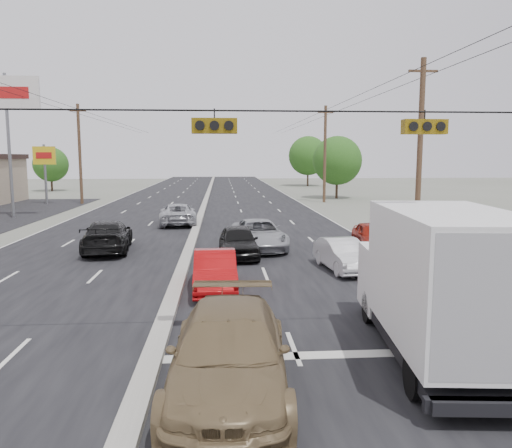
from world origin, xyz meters
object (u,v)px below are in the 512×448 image
object	(u,v)px
oncoming_near	(108,236)
black_suv	(503,319)
queue_car_c	(259,235)
utility_pole_right_c	(325,153)
oncoming_far	(178,214)
pole_sign_far	(45,160)
pole_sign_billboard	(6,102)
queue_car_a	(238,242)
tree_right_mid	(337,161)
red_sedan	(215,271)
queue_car_e	(372,236)
queue_car_b	(342,255)
utility_pole_left_c	(80,153)
box_truck	(438,282)
tan_sedan	(229,354)
queue_car_d	(425,260)
tree_left_far	(51,164)
utility_pole_right_b	(420,150)

from	to	relation	value
oncoming_near	black_suv	bearing A→B (deg)	126.85
black_suv	queue_car_c	world-z (taller)	queue_car_c
utility_pole_right_c	oncoming_far	world-z (taller)	utility_pole_right_c
utility_pole_right_c	pole_sign_far	distance (m)	28.51
pole_sign_billboard	queue_car_a	distance (m)	24.94
tree_right_mid	oncoming_far	bearing A→B (deg)	-127.14
red_sedan	queue_car_e	bearing A→B (deg)	42.08
black_suv	queue_car_b	world-z (taller)	black_suv
utility_pole_left_c	queue_car_e	size ratio (longest dim) A/B	2.51
black_suv	pole_sign_far	bearing A→B (deg)	119.61
box_truck	tan_sedan	xyz separation A→B (m)	(-4.92, -1.50, -1.00)
queue_car_b	oncoming_near	world-z (taller)	oncoming_near
queue_car_d	utility_pole_right_c	bearing A→B (deg)	79.44
queue_car_d	oncoming_far	distance (m)	19.91
queue_car_d	queue_car_c	bearing A→B (deg)	125.30
tree_left_far	oncoming_far	size ratio (longest dim) A/B	1.14
utility_pole_right_b	tan_sedan	world-z (taller)	utility_pole_right_b
tan_sedan	red_sedan	xyz separation A→B (m)	(-0.37, 7.88, -0.14)
tan_sedan	queue_car_d	distance (m)	11.86
queue_car_d	box_truck	bearing A→B (deg)	-116.27
pole_sign_far	tree_left_far	distance (m)	20.89
queue_car_b	queue_car_a	bearing A→B (deg)	136.47
utility_pole_left_c	black_suv	distance (m)	45.62
utility_pole_right_c	tree_right_mid	xyz separation A→B (m)	(2.50, 5.00, -0.77)
tan_sedan	queue_car_a	distance (m)	13.88
utility_pole_right_c	red_sedan	size ratio (longest dim) A/B	2.37
box_truck	oncoming_far	world-z (taller)	box_truck
tan_sedan	queue_car_b	size ratio (longest dim) A/B	1.44
tan_sedan	black_suv	bearing A→B (deg)	19.85
red_sedan	utility_pole_right_b	bearing A→B (deg)	38.85
utility_pole_left_c	oncoming_near	xyz separation A→B (m)	(8.43, -26.54, -4.32)
tan_sedan	pole_sign_billboard	bearing A→B (deg)	121.24
utility_pole_left_c	oncoming_near	world-z (taller)	utility_pole_left_c
oncoming_near	oncoming_far	bearing A→B (deg)	-111.42
utility_pole_right_b	pole_sign_billboard	bearing A→B (deg)	154.29
tree_left_far	black_suv	xyz separation A→B (m)	(30.69, -60.16, -3.02)
queue_car_d	queue_car_e	distance (m)	6.50
queue_car_b	utility_pole_right_b	bearing A→B (deg)	41.71
black_suv	queue_car_b	xyz separation A→B (m)	(-1.99, 8.59, -0.04)
tree_right_mid	queue_car_a	xyz separation A→B (m)	(-12.56, -33.40, -3.59)
tree_left_far	tan_sedan	size ratio (longest dim) A/B	1.06
tan_sedan	queue_car_d	bearing A→B (deg)	52.12
pole_sign_billboard	tan_sedan	size ratio (longest dim) A/B	1.91
box_truck	queue_car_c	distance (m)	14.75
tan_sedan	queue_car_d	size ratio (longest dim) A/B	1.08
box_truck	queue_car_e	distance (m)	14.28
oncoming_far	tree_left_far	bearing A→B (deg)	-65.57
utility_pole_right_c	red_sedan	world-z (taller)	utility_pole_right_c
tree_left_far	queue_car_d	world-z (taller)	tree_left_far
utility_pole_right_b	utility_pole_right_c	xyz separation A→B (m)	(0.00, 25.00, 0.00)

